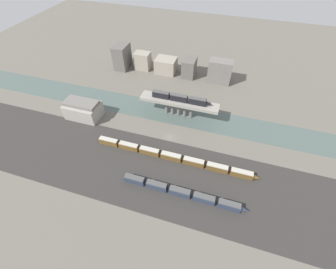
{
  "coord_description": "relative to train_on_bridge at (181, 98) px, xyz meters",
  "views": [
    {
      "loc": [
        24.06,
        -80.51,
        89.45
      ],
      "look_at": [
        0.0,
        -2.27,
        4.17
      ],
      "focal_mm": 24.0,
      "sensor_mm": 36.0,
      "label": 1
    }
  ],
  "objects": [
    {
      "name": "city_block_right",
      "position": [
        -5.31,
        44.67,
        -5.94
      ],
      "size": [
        8.84,
        12.79,
        12.83
      ],
      "primitive_type": "cube",
      "color": "#605B56",
      "rests_on": "ground"
    },
    {
      "name": "train_yard_mid",
      "position": [
        5.67,
        -33.52,
        -10.62
      ],
      "size": [
        82.41,
        2.73,
        3.53
      ],
      "color": "brown",
      "rests_on": "ground"
    },
    {
      "name": "train_yard_near",
      "position": [
        14.78,
        -51.12,
        -10.58
      ],
      "size": [
        55.32,
        2.83,
        3.61
      ],
      "color": "#2D384C",
      "rests_on": "ground"
    },
    {
      "name": "ground_plane",
      "position": [
        -0.84,
        -19.46,
        -12.35
      ],
      "size": [
        400.0,
        400.0,
        0.0
      ],
      "primitive_type": "plane",
      "color": "#666056"
    },
    {
      "name": "bridge",
      "position": [
        -0.84,
        0.0,
        -4.0
      ],
      "size": [
        45.75,
        7.85,
        10.43
      ],
      "color": "gray",
      "rests_on": "ground"
    },
    {
      "name": "railbed_yard",
      "position": [
        -0.84,
        -43.46,
        -12.35
      ],
      "size": [
        280.0,
        42.0,
        0.01
      ],
      "primitive_type": "cube",
      "color": "#33302D",
      "rests_on": "ground"
    },
    {
      "name": "city_block_far_right",
      "position": [
        16.72,
        42.78,
        -4.3
      ],
      "size": [
        15.88,
        8.54,
        16.11
      ],
      "primitive_type": "cube",
      "color": "slate",
      "rests_on": "ground"
    },
    {
      "name": "city_block_center",
      "position": [
        -22.82,
        44.42,
        -7.07
      ],
      "size": [
        14.87,
        11.81,
        10.57
      ],
      "primitive_type": "cube",
      "color": "gray",
      "rests_on": "ground"
    },
    {
      "name": "city_block_left",
      "position": [
        -41.08,
        44.06,
        -6.05
      ],
      "size": [
        11.51,
        8.33,
        12.6
      ],
      "primitive_type": "cube",
      "color": "gray",
      "rests_on": "ground"
    },
    {
      "name": "river_water",
      "position": [
        -0.84,
        0.0,
        -12.35
      ],
      "size": [
        320.0,
        18.82,
        0.01
      ],
      "primitive_type": "cube",
      "color": "#4C5B56",
      "rests_on": "ground"
    },
    {
      "name": "train_on_bridge",
      "position": [
        0.0,
        0.0,
        0.0
      ],
      "size": [
        34.66,
        2.73,
        3.94
      ],
      "color": "black",
      "rests_on": "bridge"
    },
    {
      "name": "city_block_far_left",
      "position": [
        -56.14,
        41.17,
        -3.61
      ],
      "size": [
        9.32,
        14.11,
        17.48
      ],
      "primitive_type": "cube",
      "color": "#605B56",
      "rests_on": "ground"
    },
    {
      "name": "warehouse_building",
      "position": [
        -54.05,
        -17.65,
        -7.26
      ],
      "size": [
        19.8,
        12.61,
        10.71
      ],
      "color": "#9E998E",
      "rests_on": "ground"
    }
  ]
}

